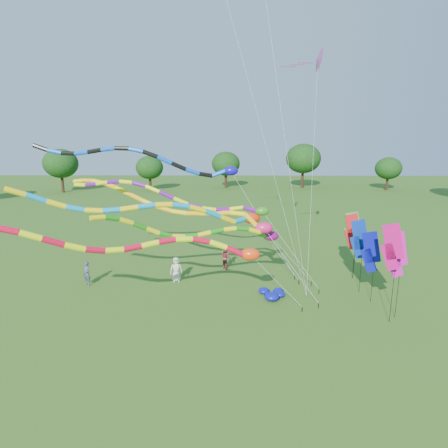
{
  "coord_description": "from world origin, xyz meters",
  "views": [
    {
      "loc": [
        -2.05,
        -16.55,
        9.34
      ],
      "look_at": [
        -2.35,
        3.2,
        4.8
      ],
      "focal_mm": 30.0,
      "sensor_mm": 36.0,
      "label": 1
    }
  ],
  "objects_px": {
    "tube_kite_red": "(162,246)",
    "person_a": "(176,269)",
    "tube_kite_orange": "(185,208)",
    "person_b": "(87,273)",
    "person_c": "(226,257)",
    "blue_nylon_heap": "(269,292)"
  },
  "relations": [
    {
      "from": "blue_nylon_heap",
      "to": "person_c",
      "type": "relative_size",
      "value": 0.96
    },
    {
      "from": "tube_kite_orange",
      "to": "blue_nylon_heap",
      "type": "relative_size",
      "value": 9.67
    },
    {
      "from": "tube_kite_red",
      "to": "person_c",
      "type": "relative_size",
      "value": 8.51
    },
    {
      "from": "tube_kite_orange",
      "to": "tube_kite_red",
      "type": "bearing_deg",
      "value": -72.15
    },
    {
      "from": "tube_kite_red",
      "to": "person_b",
      "type": "relative_size",
      "value": 8.81
    },
    {
      "from": "tube_kite_red",
      "to": "tube_kite_orange",
      "type": "distance_m",
      "value": 5.58
    },
    {
      "from": "tube_kite_red",
      "to": "blue_nylon_heap",
      "type": "xyz_separation_m",
      "value": [
        5.64,
        3.93,
        -4.01
      ]
    },
    {
      "from": "blue_nylon_heap",
      "to": "person_a",
      "type": "relative_size",
      "value": 0.97
    },
    {
      "from": "tube_kite_red",
      "to": "person_a",
      "type": "relative_size",
      "value": 8.64
    },
    {
      "from": "tube_kite_orange",
      "to": "person_b",
      "type": "distance_m",
      "value": 7.76
    },
    {
      "from": "tube_kite_red",
      "to": "tube_kite_orange",
      "type": "height_order",
      "value": "tube_kite_orange"
    },
    {
      "from": "person_b",
      "to": "person_a",
      "type": "bearing_deg",
      "value": 43.18
    },
    {
      "from": "tube_kite_orange",
      "to": "person_b",
      "type": "height_order",
      "value": "tube_kite_orange"
    },
    {
      "from": "blue_nylon_heap",
      "to": "tube_kite_orange",
      "type": "bearing_deg",
      "value": 163.28
    },
    {
      "from": "person_b",
      "to": "person_c",
      "type": "distance_m",
      "value": 9.59
    },
    {
      "from": "blue_nylon_heap",
      "to": "person_b",
      "type": "xyz_separation_m",
      "value": [
        -11.62,
        1.5,
        0.56
      ]
    },
    {
      "from": "person_c",
      "to": "blue_nylon_heap",
      "type": "bearing_deg",
      "value": -178.03
    },
    {
      "from": "tube_kite_red",
      "to": "person_c",
      "type": "bearing_deg",
      "value": 56.99
    },
    {
      "from": "person_a",
      "to": "person_b",
      "type": "height_order",
      "value": "person_a"
    },
    {
      "from": "tube_kite_red",
      "to": "person_a",
      "type": "height_order",
      "value": "tube_kite_red"
    },
    {
      "from": "tube_kite_orange",
      "to": "person_a",
      "type": "distance_m",
      "value": 4.45
    },
    {
      "from": "tube_kite_red",
      "to": "person_a",
      "type": "xyz_separation_m",
      "value": [
        -0.3,
        6.22,
        -3.43
      ]
    }
  ]
}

